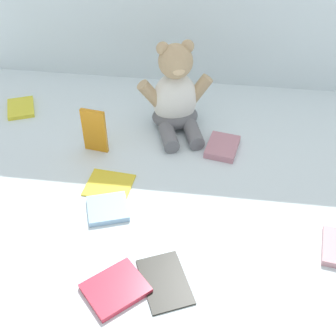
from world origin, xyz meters
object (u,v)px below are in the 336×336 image
at_px(teddy_bear, 176,97).
at_px(book_case_5, 94,131).
at_px(book_case_1, 21,108).
at_px(book_case_0, 222,147).
at_px(book_case_2, 109,184).
at_px(book_case_6, 165,281).
at_px(book_case_4, 108,209).
at_px(book_case_7, 116,289).

relative_size(teddy_bear, book_case_5, 1.99).
xyz_separation_m(book_case_1, book_case_5, (0.28, -0.16, 0.06)).
bearing_deg(book_case_0, book_case_1, 179.95).
bearing_deg(book_case_5, book_case_2, -55.82).
distance_m(book_case_5, book_case_6, 0.47).
distance_m(teddy_bear, book_case_0, 0.19).
xyz_separation_m(teddy_bear, book_case_6, (0.04, -0.54, -0.09)).
relative_size(book_case_0, book_case_1, 0.98).
xyz_separation_m(teddy_bear, book_case_0, (0.14, -0.10, -0.09)).
height_order(teddy_bear, book_case_0, teddy_bear).
height_order(teddy_bear, book_case_5, teddy_bear).
bearing_deg(book_case_4, book_case_0, -63.60).
relative_size(teddy_bear, book_case_1, 2.45).
height_order(teddy_bear, book_case_6, teddy_bear).
distance_m(teddy_bear, book_case_2, 0.32).
xyz_separation_m(book_case_5, book_case_6, (0.24, -0.40, -0.06)).
height_order(book_case_0, book_case_5, book_case_5).
height_order(book_case_4, book_case_7, book_case_4).
bearing_deg(book_case_6, teddy_bear, -109.94).
height_order(book_case_2, book_case_5, book_case_5).
xyz_separation_m(teddy_bear, book_case_1, (-0.48, 0.02, -0.09)).
distance_m(book_case_1, book_case_4, 0.52).
height_order(book_case_2, book_case_7, book_case_7).
distance_m(teddy_bear, book_case_7, 0.59).
xyz_separation_m(book_case_4, book_case_5, (-0.08, 0.22, 0.06)).
bearing_deg(book_case_4, book_case_6, -157.58).
xyz_separation_m(book_case_4, book_case_6, (0.16, -0.18, -0.00)).
relative_size(book_case_1, book_case_4, 1.12).
bearing_deg(book_case_7, book_case_1, 172.44).
bearing_deg(book_case_2, book_case_1, 54.56).
bearing_deg(teddy_bear, book_case_4, -126.48).
bearing_deg(book_case_7, book_case_2, 152.18).
height_order(teddy_bear, book_case_1, teddy_bear).
relative_size(book_case_4, book_case_5, 0.72).
xyz_separation_m(book_case_0, book_case_7, (-0.19, -0.48, -0.00)).
height_order(book_case_5, book_case_7, book_case_5).
bearing_deg(book_case_5, teddy_bear, 43.67).
relative_size(book_case_0, book_case_4, 1.10).
bearing_deg(book_case_4, teddy_bear, -37.38).
height_order(book_case_1, book_case_7, book_case_7).
height_order(book_case_0, book_case_6, book_case_0).
distance_m(book_case_6, book_case_7, 0.10).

